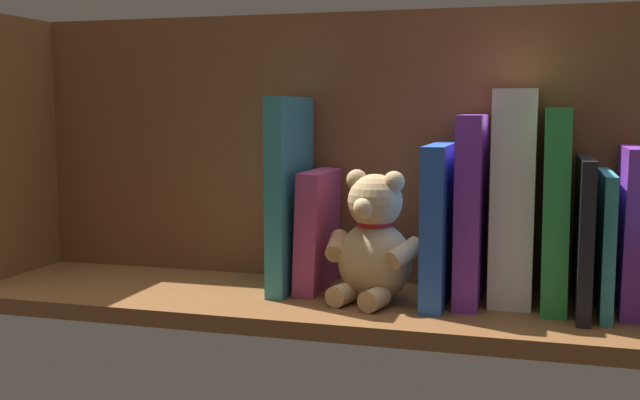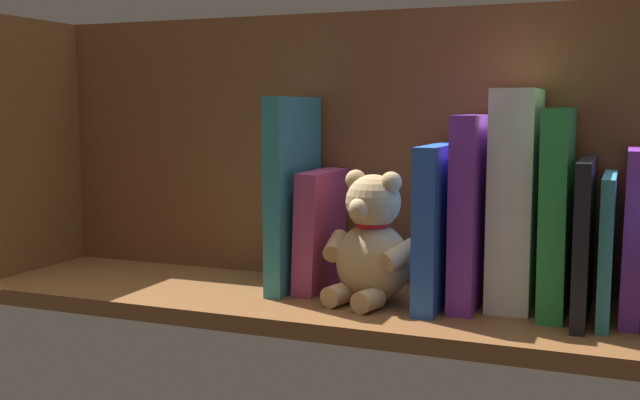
% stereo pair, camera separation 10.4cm
% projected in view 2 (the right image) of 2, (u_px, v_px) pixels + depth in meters
% --- Properties ---
extents(ground_plane, '(1.02, 0.27, 0.02)m').
position_uv_depth(ground_plane, '(320.00, 303.00, 1.05)').
color(ground_plane, brown).
extents(shelf_back_panel, '(1.02, 0.02, 0.39)m').
position_uv_depth(shelf_back_panel, '(349.00, 148.00, 1.13)').
color(shelf_back_panel, brown).
rests_on(shelf_back_panel, ground_plane).
extents(shelf_side_divider, '(0.02, 0.21, 0.39)m').
position_uv_depth(shelf_side_divider, '(29.00, 145.00, 1.21)').
color(shelf_side_divider, brown).
rests_on(shelf_side_divider, ground_plane).
extents(book_1, '(0.02, 0.14, 0.21)m').
position_uv_depth(book_1, '(633.00, 234.00, 0.93)').
color(book_1, purple).
rests_on(book_1, ground_plane).
extents(book_2, '(0.01, 0.16, 0.17)m').
position_uv_depth(book_2, '(607.00, 247.00, 0.93)').
color(book_2, teal).
rests_on(book_2, ground_plane).
extents(book_3, '(0.02, 0.17, 0.19)m').
position_uv_depth(book_3, '(584.00, 239.00, 0.93)').
color(book_3, black).
rests_on(book_3, ground_plane).
extents(book_4, '(0.03, 0.14, 0.25)m').
position_uv_depth(book_4, '(557.00, 211.00, 0.95)').
color(book_4, green).
rests_on(book_4, ground_plane).
extents(dictionary_thick_white, '(0.05, 0.12, 0.28)m').
position_uv_depth(dictionary_thick_white, '(515.00, 199.00, 0.98)').
color(dictionary_thick_white, white).
rests_on(dictionary_thick_white, ground_plane).
extents(book_5, '(0.03, 0.15, 0.24)m').
position_uv_depth(book_5, '(471.00, 211.00, 0.99)').
color(book_5, purple).
rests_on(book_5, ground_plane).
extents(book_6, '(0.03, 0.17, 0.21)m').
position_uv_depth(book_6, '(439.00, 225.00, 1.00)').
color(book_6, blue).
rests_on(book_6, ground_plane).
extents(teddy_bear, '(0.14, 0.13, 0.17)m').
position_uv_depth(teddy_bear, '(372.00, 245.00, 1.01)').
color(teddy_bear, tan).
rests_on(teddy_bear, ground_plane).
extents(book_7, '(0.04, 0.13, 0.17)m').
position_uv_depth(book_7, '(321.00, 230.00, 1.08)').
color(book_7, '#B23F72').
rests_on(book_7, ground_plane).
extents(book_8, '(0.02, 0.15, 0.27)m').
position_uv_depth(book_8, '(293.00, 194.00, 1.08)').
color(book_8, teal).
rests_on(book_8, ground_plane).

